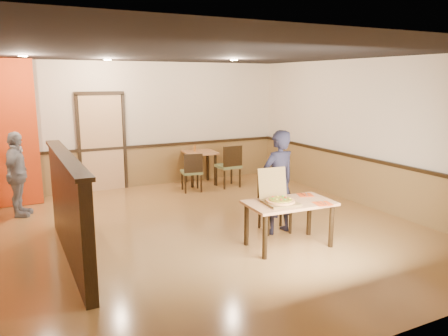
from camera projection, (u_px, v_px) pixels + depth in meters
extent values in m
plane|color=#A77741|center=(200.00, 232.00, 7.03)|extent=(7.00, 7.00, 0.00)
plane|color=black|center=(198.00, 52.00, 6.47)|extent=(7.00, 7.00, 0.00)
plane|color=beige|center=(137.00, 125.00, 9.81)|extent=(7.00, 0.00, 7.00)
plane|color=beige|center=(368.00, 133.00, 8.30)|extent=(0.00, 7.00, 7.00)
cube|color=olive|center=(139.00, 167.00, 9.97)|extent=(7.00, 0.04, 0.90)
cube|color=black|center=(138.00, 147.00, 9.86)|extent=(7.00, 0.06, 0.06)
cube|color=olive|center=(364.00, 182.00, 8.47)|extent=(0.04, 7.00, 0.90)
cube|color=black|center=(364.00, 158.00, 8.37)|extent=(0.06, 7.00, 0.06)
cube|color=tan|center=(102.00, 143.00, 9.49)|extent=(0.90, 0.06, 2.10)
cube|color=black|center=(69.00, 210.00, 5.83)|extent=(0.14, 3.00, 1.40)
cube|color=black|center=(65.00, 157.00, 5.68)|extent=(0.20, 3.10, 0.05)
cylinder|color=#FFE8B2|center=(23.00, 56.00, 7.03)|extent=(0.14, 0.14, 0.02)
cylinder|color=#FFE8B2|center=(107.00, 60.00, 8.31)|extent=(0.14, 0.14, 0.02)
cylinder|color=#FFE8B2|center=(234.00, 60.00, 8.40)|extent=(0.14, 0.14, 0.02)
cube|color=tan|center=(289.00, 203.00, 6.30)|extent=(1.30, 0.79, 0.04)
cylinder|color=black|center=(265.00, 237.00, 5.90)|extent=(0.07, 0.07, 0.63)
cylinder|color=black|center=(246.00, 224.00, 6.40)|extent=(0.07, 0.07, 0.63)
cylinder|color=black|center=(331.00, 226.00, 6.33)|extent=(0.07, 0.07, 0.63)
cylinder|color=black|center=(309.00, 215.00, 6.84)|extent=(0.07, 0.07, 0.63)
cube|color=olive|center=(275.00, 203.00, 6.99)|extent=(0.53, 0.53, 0.06)
cube|color=black|center=(270.00, 185.00, 7.14)|extent=(0.44, 0.12, 0.44)
cylinder|color=black|center=(268.00, 224.00, 6.81)|extent=(0.04, 0.04, 0.40)
cylinder|color=black|center=(259.00, 216.00, 7.17)|extent=(0.04, 0.04, 0.40)
cylinder|color=black|center=(290.00, 221.00, 6.92)|extent=(0.04, 0.04, 0.40)
cylinder|color=black|center=(281.00, 214.00, 7.27)|extent=(0.04, 0.04, 0.40)
cube|color=olive|center=(192.00, 172.00, 9.52)|extent=(0.49, 0.49, 0.06)
cube|color=black|center=(193.00, 163.00, 9.30)|extent=(0.41, 0.11, 0.41)
cylinder|color=black|center=(198.00, 180.00, 9.79)|extent=(0.04, 0.04, 0.37)
cylinder|color=black|center=(201.00, 184.00, 9.46)|extent=(0.04, 0.04, 0.37)
cylinder|color=black|center=(182.00, 182.00, 9.69)|extent=(0.04, 0.04, 0.37)
cylinder|color=black|center=(186.00, 185.00, 9.36)|extent=(0.04, 0.04, 0.37)
cube|color=olive|center=(228.00, 166.00, 9.91)|extent=(0.49, 0.49, 0.06)
cube|color=black|center=(233.00, 156.00, 9.67)|extent=(0.46, 0.05, 0.46)
cylinder|color=black|center=(231.00, 175.00, 10.23)|extent=(0.05, 0.05, 0.42)
cylinder|color=black|center=(240.00, 178.00, 9.89)|extent=(0.05, 0.05, 0.42)
cylinder|color=black|center=(216.00, 177.00, 10.05)|extent=(0.05, 0.05, 0.42)
cylinder|color=black|center=(224.00, 180.00, 9.70)|extent=(0.05, 0.05, 0.42)
cube|color=tan|center=(200.00, 152.00, 10.14)|extent=(0.79, 0.79, 0.04)
cylinder|color=black|center=(192.00, 172.00, 9.87)|extent=(0.07, 0.07, 0.72)
cylinder|color=black|center=(186.00, 167.00, 10.38)|extent=(0.07, 0.07, 0.72)
cylinder|color=black|center=(215.00, 170.00, 10.06)|extent=(0.07, 0.07, 0.72)
cylinder|color=black|center=(208.00, 166.00, 10.57)|extent=(0.07, 0.07, 0.72)
imported|color=black|center=(278.00, 182.00, 6.85)|extent=(0.65, 0.47, 1.65)
imported|color=gray|center=(17.00, 175.00, 7.70)|extent=(0.63, 0.96, 1.52)
cube|color=brown|center=(280.00, 203.00, 6.18)|extent=(0.49, 0.49, 0.03)
cube|color=brown|center=(272.00, 183.00, 6.37)|extent=(0.45, 0.13, 0.44)
cylinder|color=#DA944F|center=(280.00, 201.00, 6.17)|extent=(0.51, 0.51, 0.03)
cube|color=red|center=(323.00, 204.00, 6.20)|extent=(0.27, 0.27, 0.01)
cylinder|color=silver|center=(321.00, 203.00, 6.18)|extent=(0.04, 0.20, 0.01)
cube|color=silver|center=(325.00, 203.00, 6.21)|extent=(0.05, 0.21, 0.00)
cube|color=red|center=(305.00, 195.00, 6.66)|extent=(0.28, 0.28, 0.00)
cylinder|color=silver|center=(304.00, 195.00, 6.65)|extent=(0.07, 0.18, 0.01)
cube|color=silver|center=(307.00, 194.00, 6.67)|extent=(0.08, 0.19, 0.00)
cylinder|color=#9A571C|center=(195.00, 148.00, 10.14)|extent=(0.06, 0.06, 0.15)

